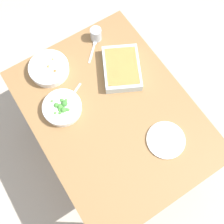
{
  "coord_description": "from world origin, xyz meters",
  "views": [
    {
      "loc": [
        0.47,
        -0.3,
        2.22
      ],
      "look_at": [
        0.0,
        0.0,
        0.74
      ],
      "focal_mm": 42.9,
      "sensor_mm": 36.0,
      "label": 1
    }
  ],
  "objects_px": {
    "stew_bowl": "(49,68)",
    "side_plate": "(166,140)",
    "drink_cup": "(96,35)",
    "spoon_by_broccoli": "(70,98)",
    "spoon_by_stew": "(50,77)",
    "broccoli_bowl": "(62,108)",
    "baking_dish": "(122,68)",
    "spoon_spare": "(93,48)"
  },
  "relations": [
    {
      "from": "baking_dish",
      "to": "side_plate",
      "type": "relative_size",
      "value": 1.67
    },
    {
      "from": "spoon_spare",
      "to": "baking_dish",
      "type": "bearing_deg",
      "value": 14.82
    },
    {
      "from": "broccoli_bowl",
      "to": "spoon_spare",
      "type": "bearing_deg",
      "value": 125.46
    },
    {
      "from": "baking_dish",
      "to": "drink_cup",
      "type": "relative_size",
      "value": 4.32
    },
    {
      "from": "stew_bowl",
      "to": "broccoli_bowl",
      "type": "bearing_deg",
      "value": -11.99
    },
    {
      "from": "stew_bowl",
      "to": "baking_dish",
      "type": "xyz_separation_m",
      "value": [
        0.24,
        0.38,
        0.0
      ]
    },
    {
      "from": "side_plate",
      "to": "spoon_by_stew",
      "type": "bearing_deg",
      "value": -153.03
    },
    {
      "from": "broccoli_bowl",
      "to": "side_plate",
      "type": "xyz_separation_m",
      "value": [
        0.48,
        0.4,
        -0.02
      ]
    },
    {
      "from": "side_plate",
      "to": "spoon_by_broccoli",
      "type": "xyz_separation_m",
      "value": [
        -0.52,
        -0.33,
        -0.0
      ]
    },
    {
      "from": "stew_bowl",
      "to": "spoon_by_broccoli",
      "type": "distance_m",
      "value": 0.23
    },
    {
      "from": "broccoli_bowl",
      "to": "side_plate",
      "type": "height_order",
      "value": "broccoli_bowl"
    },
    {
      "from": "baking_dish",
      "to": "spoon_by_broccoli",
      "type": "xyz_separation_m",
      "value": [
        -0.01,
        -0.36,
        -0.03
      ]
    },
    {
      "from": "drink_cup",
      "to": "spoon_by_stew",
      "type": "distance_m",
      "value": 0.4
    },
    {
      "from": "drink_cup",
      "to": "spoon_spare",
      "type": "relative_size",
      "value": 0.62
    },
    {
      "from": "broccoli_bowl",
      "to": "spoon_by_broccoli",
      "type": "distance_m",
      "value": 0.09
    },
    {
      "from": "side_plate",
      "to": "stew_bowl",
      "type": "bearing_deg",
      "value": -155.54
    },
    {
      "from": "drink_cup",
      "to": "spoon_by_stew",
      "type": "bearing_deg",
      "value": -77.27
    },
    {
      "from": "baking_dish",
      "to": "spoon_by_stew",
      "type": "xyz_separation_m",
      "value": [
        -0.2,
        -0.4,
        -0.03
      ]
    },
    {
      "from": "stew_bowl",
      "to": "broccoli_bowl",
      "type": "height_order",
      "value": "broccoli_bowl"
    },
    {
      "from": "spoon_spare",
      "to": "drink_cup",
      "type": "bearing_deg",
      "value": 134.78
    },
    {
      "from": "stew_bowl",
      "to": "side_plate",
      "type": "distance_m",
      "value": 0.82
    },
    {
      "from": "stew_bowl",
      "to": "spoon_by_broccoli",
      "type": "xyz_separation_m",
      "value": [
        0.23,
        0.01,
        -0.03
      ]
    },
    {
      "from": "drink_cup",
      "to": "spoon_by_broccoli",
      "type": "height_order",
      "value": "drink_cup"
    },
    {
      "from": "stew_bowl",
      "to": "spoon_spare",
      "type": "xyz_separation_m",
      "value": [
        0.01,
        0.31,
        -0.03
      ]
    },
    {
      "from": "spoon_by_stew",
      "to": "stew_bowl",
      "type": "bearing_deg",
      "value": 150.25
    },
    {
      "from": "side_plate",
      "to": "spoon_by_stew",
      "type": "distance_m",
      "value": 0.8
    },
    {
      "from": "stew_bowl",
      "to": "spoon_by_stew",
      "type": "height_order",
      "value": "stew_bowl"
    },
    {
      "from": "spoon_by_stew",
      "to": "spoon_by_broccoli",
      "type": "height_order",
      "value": "same"
    },
    {
      "from": "side_plate",
      "to": "spoon_spare",
      "type": "xyz_separation_m",
      "value": [
        -0.74,
        -0.03,
        -0.0
      ]
    },
    {
      "from": "broccoli_bowl",
      "to": "spoon_spare",
      "type": "relative_size",
      "value": 1.67
    },
    {
      "from": "broccoli_bowl",
      "to": "drink_cup",
      "type": "relative_size",
      "value": 2.7
    },
    {
      "from": "drink_cup",
      "to": "side_plate",
      "type": "height_order",
      "value": "drink_cup"
    },
    {
      "from": "broccoli_bowl",
      "to": "side_plate",
      "type": "relative_size",
      "value": 1.04
    },
    {
      "from": "broccoli_bowl",
      "to": "spoon_by_stew",
      "type": "bearing_deg",
      "value": 171.22
    },
    {
      "from": "broccoli_bowl",
      "to": "baking_dish",
      "type": "bearing_deg",
      "value": 93.83
    },
    {
      "from": "drink_cup",
      "to": "spoon_by_stew",
      "type": "height_order",
      "value": "drink_cup"
    },
    {
      "from": "side_plate",
      "to": "spoon_by_broccoli",
      "type": "distance_m",
      "value": 0.61
    },
    {
      "from": "side_plate",
      "to": "spoon_by_stew",
      "type": "height_order",
      "value": "side_plate"
    },
    {
      "from": "drink_cup",
      "to": "stew_bowl",
      "type": "bearing_deg",
      "value": -82.16
    },
    {
      "from": "drink_cup",
      "to": "spoon_spare",
      "type": "xyz_separation_m",
      "value": [
        0.06,
        -0.06,
        -0.03
      ]
    },
    {
      "from": "broccoli_bowl",
      "to": "spoon_spare",
      "type": "xyz_separation_m",
      "value": [
        -0.26,
        0.37,
        -0.03
      ]
    },
    {
      "from": "side_plate",
      "to": "spoon_by_broccoli",
      "type": "bearing_deg",
      "value": -147.76
    }
  ]
}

